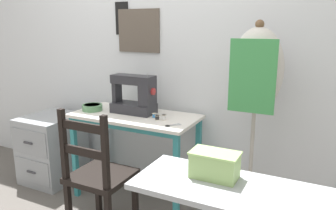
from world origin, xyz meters
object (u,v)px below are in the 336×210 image
object	(u,v)px
sewing_machine	(136,96)
thread_spool_far_edge	(164,117)
filing_cabinet	(53,148)
ironing_board	(259,203)
thread_spool_near_machine	(154,116)
thread_spool_mid_table	(157,118)
fabric_bowl	(92,107)
wooden_chair	(98,176)
storage_box	(215,165)
scissors	(171,125)
dress_form	(256,80)

from	to	relation	value
sewing_machine	thread_spool_far_edge	distance (m)	0.33
filing_cabinet	ironing_board	world-z (taller)	ironing_board
thread_spool_near_machine	thread_spool_mid_table	size ratio (longest dim) A/B	1.04
filing_cabinet	ironing_board	size ratio (longest dim) A/B	0.61
fabric_bowl	thread_spool_mid_table	distance (m)	0.63
wooden_chair	storage_box	size ratio (longest dim) A/B	4.47
sewing_machine	scissors	xyz separation A→B (m)	(0.41, -0.19, -0.15)
thread_spool_far_edge	dress_form	size ratio (longest dim) A/B	0.03
fabric_bowl	thread_spool_near_machine	distance (m)	0.59
scissors	wooden_chair	bearing A→B (deg)	-132.41
wooden_chair	storage_box	distance (m)	1.11
sewing_machine	wooden_chair	world-z (taller)	sewing_machine
fabric_bowl	wooden_chair	distance (m)	0.73
scissors	thread_spool_near_machine	size ratio (longest dim) A/B	2.71
scissors	storage_box	world-z (taller)	storage_box
sewing_machine	filing_cabinet	xyz separation A→B (m)	(-0.88, -0.10, -0.57)
sewing_machine	scissors	world-z (taller)	sewing_machine
thread_spool_mid_table	dress_form	size ratio (longest dim) A/B	0.03
thread_spool_near_machine	thread_spool_far_edge	world-z (taller)	thread_spool_far_edge
fabric_bowl	filing_cabinet	distance (m)	0.67
fabric_bowl	dress_form	world-z (taller)	dress_form
scissors	dress_form	bearing A→B (deg)	22.64
thread_spool_near_machine	thread_spool_far_edge	bearing A→B (deg)	-11.72
scissors	thread_spool_far_edge	size ratio (longest dim) A/B	2.79
fabric_bowl	thread_spool_far_edge	bearing A→B (deg)	1.51
scissors	thread_spool_far_edge	distance (m)	0.16
fabric_bowl	scissors	size ratio (longest dim) A/B	1.54
fabric_bowl	storage_box	size ratio (longest dim) A/B	0.82
fabric_bowl	thread_spool_near_machine	world-z (taller)	fabric_bowl
filing_cabinet	ironing_board	xyz separation A→B (m)	(2.09, -0.91, 0.45)
thread_spool_far_edge	dress_form	bearing A→B (deg)	9.65
thread_spool_near_machine	dress_form	size ratio (longest dim) A/B	0.03
thread_spool_mid_table	ironing_board	world-z (taller)	ironing_board
thread_spool_near_machine	wooden_chair	xyz separation A→B (m)	(-0.15, -0.53, -0.32)
scissors	thread_spool_mid_table	world-z (taller)	thread_spool_mid_table
thread_spool_near_machine	ironing_board	size ratio (longest dim) A/B	0.04
scissors	thread_spool_far_edge	bearing A→B (deg)	134.93
thread_spool_mid_table	filing_cabinet	xyz separation A→B (m)	(-1.13, -0.01, -0.44)
wooden_chair	thread_spool_near_machine	bearing A→B (deg)	73.91
thread_spool_mid_table	fabric_bowl	bearing A→B (deg)	-179.97
thread_spool_near_machine	wooden_chair	distance (m)	0.64
thread_spool_mid_table	storage_box	world-z (taller)	storage_box
thread_spool_near_machine	filing_cabinet	distance (m)	1.17
thread_spool_mid_table	storage_box	xyz separation A→B (m)	(0.76, -0.87, 0.11)
wooden_chair	ironing_board	size ratio (longest dim) A/B	0.89
fabric_bowl	filing_cabinet	size ratio (longest dim) A/B	0.27
fabric_bowl	wooden_chair	size ratio (longest dim) A/B	0.18
fabric_bowl	sewing_machine	bearing A→B (deg)	13.13
thread_spool_near_machine	filing_cabinet	xyz separation A→B (m)	(-1.09, -0.05, -0.44)
thread_spool_mid_table	dress_form	distance (m)	0.79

